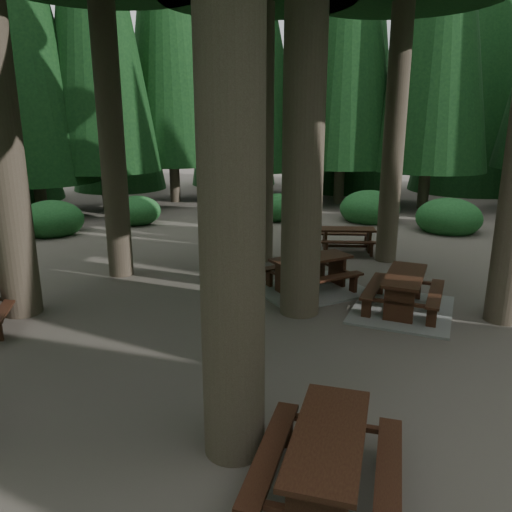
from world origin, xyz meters
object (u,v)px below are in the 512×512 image
picnic_table_a (403,298)px  picnic_table_c (311,279)px  picnic_table_d (347,236)px  picnic_table_e (328,456)px

picnic_table_a → picnic_table_c: picnic_table_c is taller
picnic_table_d → picnic_table_c: bearing=-108.7°
picnic_table_c → picnic_table_d: (3.36, 2.26, 0.19)m
picnic_table_a → picnic_table_e: bearing=179.5°
picnic_table_d → picnic_table_e: picnic_table_e is taller
picnic_table_a → picnic_table_d: (2.54, 4.40, 0.19)m
picnic_table_c → picnic_table_e: (-4.30, -5.44, 0.25)m
picnic_table_a → picnic_table_d: bearing=26.8°
picnic_table_d → picnic_table_e: size_ratio=0.88×
picnic_table_c → picnic_table_d: size_ratio=1.24×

